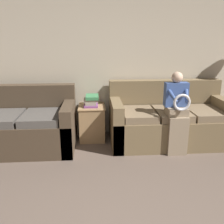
{
  "coord_description": "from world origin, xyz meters",
  "views": [
    {
      "loc": [
        -0.27,
        -1.05,
        1.65
      ],
      "look_at": [
        -0.05,
        1.94,
        0.76
      ],
      "focal_mm": 40.0,
      "sensor_mm": 36.0,
      "label": 1
    }
  ],
  "objects_px": {
    "couch_main": "(168,121)",
    "book_stack": "(91,101)",
    "child_left_seated": "(177,110)",
    "side_shelf": "(92,122)",
    "couch_side": "(25,127)"
  },
  "relations": [
    {
      "from": "couch_main",
      "to": "book_stack",
      "type": "height_order",
      "value": "couch_main"
    },
    {
      "from": "couch_main",
      "to": "book_stack",
      "type": "distance_m",
      "value": 1.31
    },
    {
      "from": "couch_side",
      "to": "book_stack",
      "type": "bearing_deg",
      "value": 15.86
    },
    {
      "from": "child_left_seated",
      "to": "side_shelf",
      "type": "relative_size",
      "value": 2.07
    },
    {
      "from": "couch_main",
      "to": "book_stack",
      "type": "relative_size",
      "value": 5.82
    },
    {
      "from": "book_stack",
      "to": "side_shelf",
      "type": "bearing_deg",
      "value": 8.36
    },
    {
      "from": "couch_main",
      "to": "child_left_seated",
      "type": "xyz_separation_m",
      "value": [
        -0.01,
        -0.4,
        0.31
      ]
    },
    {
      "from": "couch_main",
      "to": "side_shelf",
      "type": "bearing_deg",
      "value": 170.98
    },
    {
      "from": "couch_main",
      "to": "couch_side",
      "type": "xyz_separation_m",
      "value": [
        -2.28,
        -0.09,
        -0.0
      ]
    },
    {
      "from": "side_shelf",
      "to": "book_stack",
      "type": "distance_m",
      "value": 0.37
    },
    {
      "from": "side_shelf",
      "to": "child_left_seated",
      "type": "bearing_deg",
      "value": -25.91
    },
    {
      "from": "book_stack",
      "to": "couch_main",
      "type": "bearing_deg",
      "value": -8.94
    },
    {
      "from": "child_left_seated",
      "to": "book_stack",
      "type": "relative_size",
      "value": 3.66
    },
    {
      "from": "couch_side",
      "to": "couch_main",
      "type": "bearing_deg",
      "value": 2.32
    },
    {
      "from": "couch_side",
      "to": "side_shelf",
      "type": "xyz_separation_m",
      "value": [
        1.03,
        0.29,
        -0.05
      ]
    }
  ]
}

